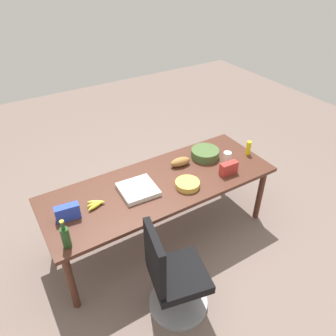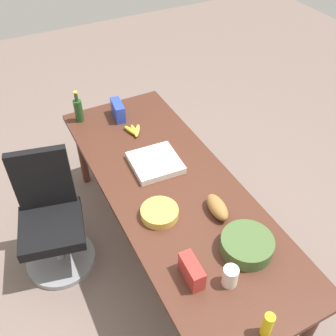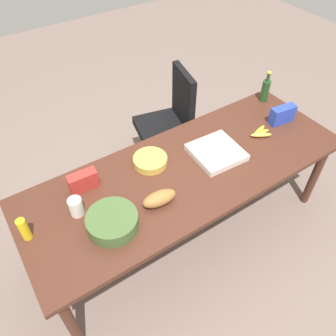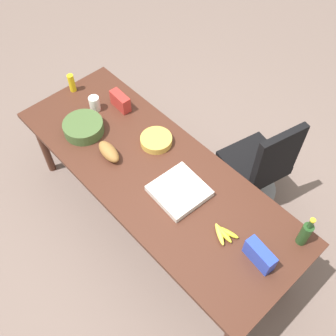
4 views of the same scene
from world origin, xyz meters
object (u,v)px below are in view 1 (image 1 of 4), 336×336
banana_bunch (96,204)px  pizza_box (138,189)px  bread_loaf (180,162)px  office_chair (173,280)px  mustard_bottle (248,148)px  chip_bag_blue (68,212)px  conference_table (161,188)px  chip_bag_red (229,168)px  mayo_jar (227,157)px  chip_bowl (187,184)px  wine_bottle (66,237)px  salad_bowl (205,153)px

banana_bunch → pizza_box: pizza_box is taller
bread_loaf → pizza_box: bearing=14.6°
office_chair → bread_loaf: size_ratio=4.24×
office_chair → banana_bunch: office_chair is taller
mustard_bottle → chip_bag_blue: bearing=-1.2°
conference_table → banana_bunch: 0.73m
chip_bag_red → mayo_jar: bearing=-125.5°
bread_loaf → mayo_jar: 0.54m
office_chair → mayo_jar: office_chair is taller
office_chair → chip_bag_red: size_ratio=5.09×
banana_bunch → mustard_bottle: bearing=177.7°
conference_table → banana_bunch: banana_bunch is taller
office_chair → mayo_jar: 1.52m
chip_bowl → pizza_box: size_ratio=0.71×
wine_bottle → chip_bowl: bearing=-174.0°
wine_bottle → chip_bowl: (-1.31, -0.14, -0.08)m
conference_table → mayo_jar: bearing=175.3°
mustard_bottle → salad_bowl: bearing=-24.6°
conference_table → pizza_box: pizza_box is taller
conference_table → bread_loaf: 0.40m
office_chair → wine_bottle: 1.01m
mayo_jar → mustard_bottle: bearing=-179.4°
salad_bowl → bread_loaf: same height
conference_table → mayo_jar: mayo_jar is taller
chip_bag_red → chip_bag_blue: 1.72m
mustard_bottle → chip_bag_blue: size_ratio=0.78×
pizza_box → chip_bag_red: chip_bag_red is taller
wine_bottle → bread_loaf: bearing=-161.2°
wine_bottle → mayo_jar: wine_bottle is taller
pizza_box → bread_loaf: 0.64m
chip_bag_red → banana_bunch: bearing=-10.2°
pizza_box → mustard_bottle: bearing=-179.1°
mustard_bottle → chip_bag_red: mustard_bottle is taller
bread_loaf → chip_bag_blue: 1.36m
wine_bottle → mayo_jar: size_ratio=2.17×
mustard_bottle → chip_bag_blue: 2.17m
bread_loaf → mayo_jar: mayo_jar is taller
office_chair → mustard_bottle: bearing=-153.1°
salad_bowl → office_chair: bearing=43.0°
chip_bag_red → bread_loaf: bearing=-48.1°
conference_table → chip_bowl: 0.30m
pizza_box → mustard_bottle: (-1.44, 0.06, 0.06)m
mustard_bottle → chip_bag_red: 0.49m
chip_bowl → pizza_box: bearing=-22.5°
office_chair → bread_loaf: 1.32m
chip_bag_blue → office_chair: bearing=126.2°
wine_bottle → chip_bag_red: size_ratio=1.45×
mustard_bottle → chip_bowl: bearing=8.1°
bread_loaf → mustard_bottle: (-0.82, 0.22, 0.04)m
salad_bowl → mustard_bottle: 0.52m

